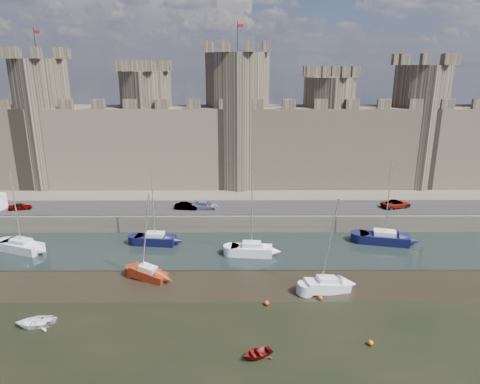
{
  "coord_description": "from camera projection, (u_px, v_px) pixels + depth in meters",
  "views": [
    {
      "loc": [
        2.06,
        -28.03,
        23.52
      ],
      "look_at": [
        2.3,
        22.0,
        8.61
      ],
      "focal_mm": 32.0,
      "sensor_mm": 36.0,
      "label": 1
    }
  ],
  "objects": [
    {
      "name": "dinghy_6",
      "position": [
        36.0,
        322.0,
        40.04
      ],
      "size": [
        3.95,
        3.08,
        0.75
      ],
      "primitive_type": "imported",
      "rotation": [
        1.57,
        0.0,
        4.86
      ],
      "color": "white",
      "rests_on": "ground"
    },
    {
      "name": "buoy_3",
      "position": [
        320.0,
        298.0,
        44.5
      ],
      "size": [
        0.48,
        0.48,
        0.48
      ],
      "primitive_type": "sphere",
      "color": "#C75708",
      "rests_on": "ground"
    },
    {
      "name": "road",
      "position": [
        225.0,
        208.0,
        65.42
      ],
      "size": [
        160.0,
        7.0,
        0.1
      ],
      "primitive_type": "cube",
      "color": "black",
      "rests_on": "quay"
    },
    {
      "name": "sailboat_0",
      "position": [
        22.0,
        246.0,
        55.8
      ],
      "size": [
        6.19,
        4.17,
        10.78
      ],
      "rotation": [
        0.0,
        0.0,
        -0.37
      ],
      "color": "silver",
      "rests_on": "ground"
    },
    {
      "name": "sailboat_5",
      "position": [
        327.0,
        285.0,
        46.06
      ],
      "size": [
        5.18,
        2.92,
        10.54
      ],
      "rotation": [
        0.0,
        0.0,
        0.22
      ],
      "color": "silver",
      "rests_on": "ground"
    },
    {
      "name": "quay",
      "position": [
        228.0,
        174.0,
        90.71
      ],
      "size": [
        160.0,
        60.0,
        2.5
      ],
      "primitive_type": "cube",
      "color": "#4C443A",
      "rests_on": "ground"
    },
    {
      "name": "car_0",
      "position": [
        20.0,
        207.0,
        64.3
      ],
      "size": [
        3.4,
        1.92,
        1.09
      ],
      "primitive_type": "imported",
      "rotation": [
        0.0,
        0.0,
        1.78
      ],
      "color": "gray",
      "rests_on": "quay"
    },
    {
      "name": "castle",
      "position": [
        223.0,
        134.0,
        76.23
      ],
      "size": [
        108.5,
        11.0,
        29.0
      ],
      "color": "#42382B",
      "rests_on": "quay"
    },
    {
      "name": "water_channel",
      "position": [
        223.0,
        250.0,
        56.55
      ],
      "size": [
        160.0,
        12.0,
        0.08
      ],
      "primitive_type": "cube",
      "color": "black",
      "rests_on": "ground"
    },
    {
      "name": "sailboat_4",
      "position": [
        148.0,
        273.0,
        48.7
      ],
      "size": [
        4.69,
        3.31,
        10.22
      ],
      "rotation": [
        0.0,
        0.0,
        -0.41
      ],
      "color": "maroon",
      "rests_on": "ground"
    },
    {
      "name": "sailboat_3",
      "position": [
        384.0,
        238.0,
        58.38
      ],
      "size": [
        6.85,
        3.91,
        11.3
      ],
      "rotation": [
        0.0,
        0.0,
        -0.23
      ],
      "color": "black",
      "rests_on": "ground"
    },
    {
      "name": "sailboat_1",
      "position": [
        155.0,
        239.0,
        58.01
      ],
      "size": [
        5.54,
        2.62,
        10.73
      ],
      "rotation": [
        0.0,
        0.0,
        -0.1
      ],
      "color": "black",
      "rests_on": "ground"
    },
    {
      "name": "car_2",
      "position": [
        205.0,
        205.0,
        64.66
      ],
      "size": [
        4.25,
        1.99,
        1.2
      ],
      "primitive_type": "imported",
      "rotation": [
        0.0,
        0.0,
        1.49
      ],
      "color": "gray",
      "rests_on": "quay"
    },
    {
      "name": "buoy_5",
      "position": [
        371.0,
        343.0,
        37.28
      ],
      "size": [
        0.5,
        0.5,
        0.5
      ],
      "primitive_type": "sphere",
      "color": "#E25A0A",
      "rests_on": "ground"
    },
    {
      "name": "buoy_1",
      "position": [
        266.0,
        303.0,
        43.51
      ],
      "size": [
        0.5,
        0.5,
        0.5
      ],
      "primitive_type": "sphere",
      "color": "#E04309",
      "rests_on": "ground"
    },
    {
      "name": "dinghy_4",
      "position": [
        257.0,
        354.0,
        35.77
      ],
      "size": [
        3.39,
        3.11,
        0.57
      ],
      "primitive_type": "imported",
      "rotation": [
        1.57,
        0.0,
        5.25
      ],
      "color": "maroon",
      "rests_on": "ground"
    },
    {
      "name": "car_3",
      "position": [
        396.0,
        204.0,
        65.28
      ],
      "size": [
        5.02,
        3.42,
        1.28
      ],
      "primitive_type": "imported",
      "rotation": [
        0.0,
        0.0,
        1.88
      ],
      "color": "gray",
      "rests_on": "quay"
    },
    {
      "name": "car_1",
      "position": [
        186.0,
        206.0,
        64.44
      ],
      "size": [
        3.53,
        1.58,
        1.13
      ],
      "primitive_type": "imported",
      "rotation": [
        0.0,
        0.0,
        1.46
      ],
      "color": "gray",
      "rests_on": "quay"
    },
    {
      "name": "ground",
      "position": [
        212.0,
        377.0,
        33.56
      ],
      "size": [
        160.0,
        160.0,
        0.0
      ],
      "primitive_type": "plane",
      "color": "black",
      "rests_on": "ground"
    },
    {
      "name": "sailboat_2",
      "position": [
        252.0,
        249.0,
        54.64
      ],
      "size": [
        5.38,
        2.48,
        11.27
      ],
      "rotation": [
        0.0,
        0.0,
        -0.09
      ],
      "color": "white",
      "rests_on": "ground"
    }
  ]
}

